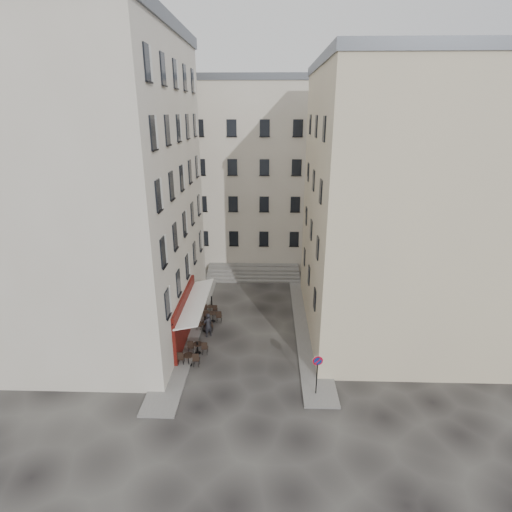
{
  "coord_description": "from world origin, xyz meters",
  "views": [
    {
      "loc": [
        1.39,
        -23.86,
        15.41
      ],
      "look_at": [
        0.52,
        4.0,
        5.3
      ],
      "focal_mm": 28.0,
      "sensor_mm": 36.0,
      "label": 1
    }
  ],
  "objects_px": {
    "no_parking_sign": "(317,368)",
    "pedestrian": "(208,325)",
    "bistro_table_b": "(198,347)",
    "bistro_table_a": "(189,359)"
  },
  "relations": [
    {
      "from": "no_parking_sign",
      "to": "bistro_table_b",
      "type": "relative_size",
      "value": 1.92
    },
    {
      "from": "bistro_table_a",
      "to": "pedestrian",
      "type": "relative_size",
      "value": 0.77
    },
    {
      "from": "no_parking_sign",
      "to": "pedestrian",
      "type": "bearing_deg",
      "value": 133.15
    },
    {
      "from": "bistro_table_a",
      "to": "bistro_table_b",
      "type": "bearing_deg",
      "value": 75.41
    },
    {
      "from": "no_parking_sign",
      "to": "pedestrian",
      "type": "relative_size",
      "value": 1.42
    },
    {
      "from": "bistro_table_b",
      "to": "pedestrian",
      "type": "bearing_deg",
      "value": 80.52
    },
    {
      "from": "no_parking_sign",
      "to": "bistro_table_a",
      "type": "xyz_separation_m",
      "value": [
        -7.85,
        2.61,
        -1.34
      ]
    },
    {
      "from": "bistro_table_b",
      "to": "pedestrian",
      "type": "height_order",
      "value": "pedestrian"
    },
    {
      "from": "bistro_table_a",
      "to": "bistro_table_b",
      "type": "relative_size",
      "value": 1.05
    },
    {
      "from": "bistro_table_b",
      "to": "pedestrian",
      "type": "distance_m",
      "value": 2.3
    }
  ]
}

